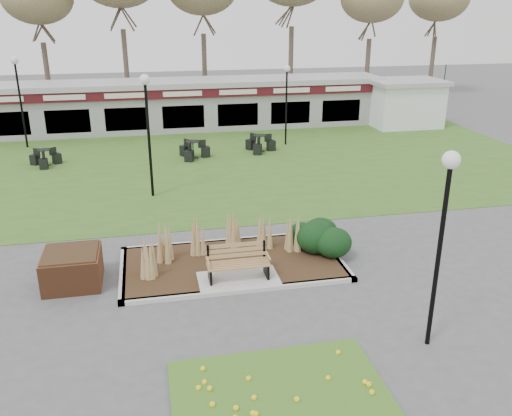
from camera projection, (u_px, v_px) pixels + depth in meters
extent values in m
plane|color=#515154|center=(239.00, 285.00, 14.68)|extent=(100.00, 100.00, 0.00)
cube|color=#386520|center=(195.00, 164.00, 25.67)|extent=(34.00, 16.00, 0.02)
cube|color=#39611B|center=(281.00, 397.00, 10.46)|extent=(4.20, 3.00, 0.08)
cube|color=#342315|center=(232.00, 264.00, 15.76)|extent=(6.22, 3.22, 0.12)
cube|color=#B7B7B2|center=(242.00, 290.00, 14.29)|extent=(6.40, 0.18, 0.12)
cube|color=#B7B7B2|center=(224.00, 241.00, 17.23)|extent=(6.40, 0.18, 0.12)
cube|color=#B7B7B2|center=(123.00, 274.00, 15.17)|extent=(0.18, 3.40, 0.12)
cube|color=#B7B7B2|center=(334.00, 254.00, 16.35)|extent=(0.18, 3.40, 0.12)
cube|color=#B7B7B2|center=(238.00, 280.00, 14.80)|extent=(2.20, 1.20, 0.13)
cone|color=#A48352|center=(164.00, 244.00, 15.54)|extent=(0.36, 0.36, 1.15)
cone|color=#A48352|center=(198.00, 235.00, 16.10)|extent=(0.36, 0.36, 1.15)
cone|color=#A48352|center=(233.00, 230.00, 16.49)|extent=(0.36, 0.36, 1.15)
cone|color=#A48352|center=(263.00, 230.00, 16.48)|extent=(0.36, 0.36, 1.15)
cone|color=#A48352|center=(292.00, 233.00, 16.26)|extent=(0.36, 0.36, 1.15)
cone|color=#A48352|center=(147.00, 257.00, 14.71)|extent=(0.36, 0.36, 1.15)
ellipsoid|color=black|center=(316.00, 237.00, 16.25)|extent=(1.21, 1.10, 0.99)
ellipsoid|color=black|center=(333.00, 243.00, 15.97)|extent=(1.10, 1.00, 0.90)
ellipsoid|color=black|center=(321.00, 232.00, 16.78)|extent=(1.06, 0.96, 0.86)
ellipsoid|color=black|center=(302.00, 235.00, 16.69)|extent=(0.92, 0.84, 0.76)
cube|color=#A6804B|center=(238.00, 264.00, 14.62)|extent=(1.70, 0.57, 0.04)
cube|color=#A6804B|center=(236.00, 250.00, 14.81)|extent=(1.70, 0.13, 0.44)
cube|color=black|center=(210.00, 274.00, 14.55)|extent=(0.06, 0.55, 0.42)
cube|color=black|center=(266.00, 269.00, 14.85)|extent=(0.06, 0.55, 0.42)
cube|color=black|center=(208.00, 254.00, 14.66)|extent=(0.06, 0.06, 0.50)
cube|color=black|center=(264.00, 249.00, 14.95)|extent=(0.06, 0.06, 0.50)
cube|color=#A6804B|center=(208.00, 261.00, 14.38)|extent=(0.05, 0.50, 0.04)
cube|color=#A6804B|center=(268.00, 256.00, 14.69)|extent=(0.05, 0.50, 0.04)
cube|color=brown|center=(72.00, 269.00, 14.61)|extent=(1.50, 1.50, 0.90)
cube|color=#342315|center=(70.00, 253.00, 14.44)|extent=(1.40, 1.40, 0.06)
cube|color=gray|center=(181.00, 107.00, 32.53)|extent=(24.00, 3.00, 2.60)
cube|color=#470F16|center=(182.00, 94.00, 30.74)|extent=(24.00, 0.18, 0.55)
cube|color=#B9B9BD|center=(180.00, 83.00, 32.02)|extent=(24.60, 3.40, 0.30)
cube|color=silver|center=(183.00, 94.00, 30.64)|extent=(22.00, 0.02, 0.28)
cube|color=black|center=(183.00, 117.00, 31.31)|extent=(22.00, 0.10, 1.30)
cube|color=white|center=(404.00, 105.00, 33.26)|extent=(4.00, 3.00, 2.60)
cube|color=#B9B9BD|center=(407.00, 82.00, 32.76)|extent=(4.40, 3.40, 0.25)
cylinder|color=#47382B|center=(42.00, 73.00, 37.70)|extent=(0.36, 0.36, 5.17)
cylinder|color=#47382B|center=(130.00, 71.00, 38.83)|extent=(0.36, 0.36, 5.17)
cylinder|color=#47382B|center=(213.00, 69.00, 39.97)|extent=(0.36, 0.36, 5.17)
cylinder|color=#47382B|center=(291.00, 67.00, 41.11)|extent=(0.36, 0.36, 5.17)
cylinder|color=#47382B|center=(366.00, 66.00, 42.24)|extent=(0.36, 0.36, 5.17)
cylinder|color=#47382B|center=(436.00, 64.00, 43.38)|extent=(0.36, 0.36, 5.17)
cylinder|color=black|center=(438.00, 261.00, 11.44)|extent=(0.10, 0.10, 4.11)
sphere|color=white|center=(451.00, 160.00, 10.66)|extent=(0.37, 0.37, 0.37)
cylinder|color=black|center=(149.00, 142.00, 20.69)|extent=(0.11, 0.11, 4.36)
sphere|color=white|center=(145.00, 80.00, 19.85)|extent=(0.39, 0.39, 0.39)
cylinder|color=black|center=(286.00, 109.00, 28.54)|extent=(0.10, 0.10, 3.86)
sphere|color=white|center=(287.00, 69.00, 27.80)|extent=(0.35, 0.35, 0.35)
cylinder|color=black|center=(21.00, 107.00, 27.90)|extent=(0.11, 0.11, 4.31)
sphere|color=white|center=(14.00, 60.00, 27.07)|extent=(0.39, 0.39, 0.39)
cylinder|color=black|center=(46.00, 165.00, 25.41)|extent=(0.45, 0.45, 0.03)
cylinder|color=black|center=(45.00, 158.00, 25.28)|extent=(0.05, 0.05, 0.74)
cylinder|color=black|center=(44.00, 150.00, 25.14)|extent=(0.62, 0.62, 0.03)
cube|color=black|center=(57.00, 158.00, 25.69)|extent=(0.48, 0.48, 0.47)
cube|color=black|center=(35.00, 160.00, 25.48)|extent=(0.48, 0.48, 0.47)
cube|color=black|center=(44.00, 164.00, 24.81)|extent=(0.36, 0.36, 0.47)
cylinder|color=black|center=(260.00, 151.00, 27.84)|extent=(0.50, 0.50, 0.03)
cylinder|color=black|center=(260.00, 143.00, 27.70)|extent=(0.06, 0.06, 0.82)
cylinder|color=black|center=(260.00, 135.00, 27.55)|extent=(0.68, 0.68, 0.03)
cube|color=black|center=(271.00, 145.00, 27.95)|extent=(0.43, 0.43, 0.52)
cube|color=black|center=(251.00, 144.00, 28.13)|extent=(0.54, 0.54, 0.52)
cube|color=black|center=(258.00, 149.00, 27.18)|extent=(0.50, 0.50, 0.52)
cylinder|color=black|center=(193.00, 158.00, 26.65)|extent=(0.50, 0.50, 0.03)
cylinder|color=black|center=(193.00, 150.00, 26.51)|extent=(0.06, 0.06, 0.82)
cylinder|color=black|center=(193.00, 141.00, 26.36)|extent=(0.68, 0.68, 0.03)
cube|color=black|center=(206.00, 152.00, 26.75)|extent=(0.43, 0.43, 0.52)
cube|color=black|center=(185.00, 151.00, 26.96)|extent=(0.54, 0.54, 0.52)
cube|color=black|center=(189.00, 156.00, 26.00)|extent=(0.51, 0.51, 0.52)
cylinder|color=black|center=(441.00, 107.00, 33.80)|extent=(0.06, 0.06, 2.20)
imported|color=#3676BE|center=(442.00, 98.00, 33.62)|extent=(2.37, 2.40, 1.87)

